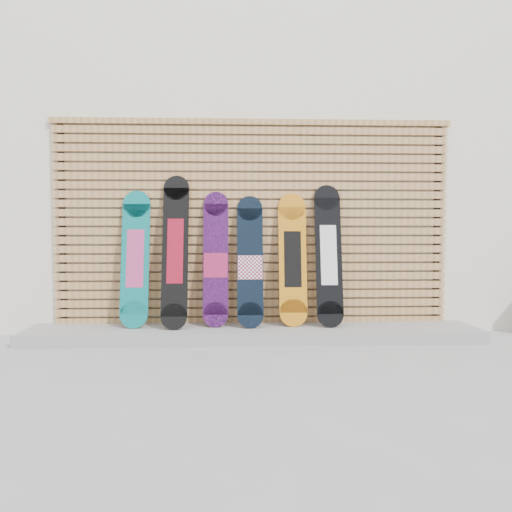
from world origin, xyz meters
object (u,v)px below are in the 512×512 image
object	(u,v)px
snowboard_3	(250,262)
snowboard_4	(293,259)
snowboard_1	(175,251)
snowboard_5	(329,255)
snowboard_0	(135,258)
snowboard_2	(216,260)

from	to	relation	value
snowboard_3	snowboard_4	distance (m)	0.45
snowboard_1	snowboard_5	distance (m)	1.59
snowboard_0	snowboard_5	world-z (taller)	snowboard_5
snowboard_1	snowboard_3	world-z (taller)	snowboard_1
snowboard_3	snowboard_4	size ratio (longest dim) A/B	0.98
snowboard_0	snowboard_2	bearing A→B (deg)	0.67
snowboard_1	snowboard_2	world-z (taller)	snowboard_1
snowboard_3	snowboard_2	bearing A→B (deg)	174.54
snowboard_0	snowboard_1	bearing A→B (deg)	-6.45
snowboard_3	snowboard_1	bearing A→B (deg)	-178.31
snowboard_2	snowboard_3	distance (m)	0.36
snowboard_1	snowboard_5	size ratio (longest dim) A/B	1.06
snowboard_0	snowboard_3	distance (m)	1.19
snowboard_3	snowboard_0	bearing A→B (deg)	178.82
snowboard_0	snowboard_4	xyz separation A→B (m)	(1.63, 0.01, -0.01)
snowboard_2	snowboard_1	bearing A→B (deg)	-172.15
snowboard_2	snowboard_5	xyz separation A→B (m)	(1.18, -0.03, 0.05)
snowboard_2	snowboard_4	distance (m)	0.80
snowboard_3	snowboard_4	bearing A→B (deg)	4.87
snowboard_0	snowboard_3	bearing A→B (deg)	-1.18
snowboard_0	snowboard_4	size ratio (longest dim) A/B	1.02
snowboard_2	snowboard_0	bearing A→B (deg)	-179.33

